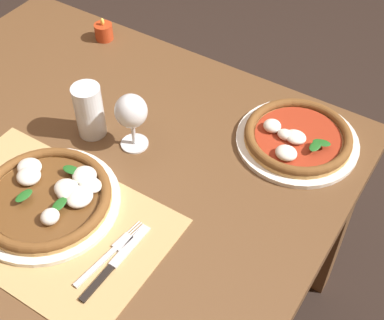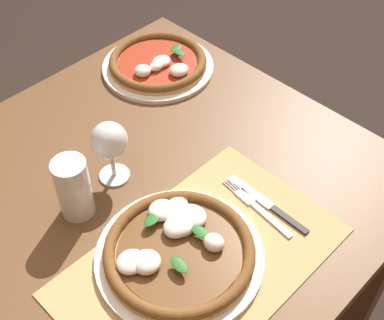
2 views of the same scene
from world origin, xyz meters
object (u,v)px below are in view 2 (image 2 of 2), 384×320
fork (256,207)px  knife (267,204)px  pint_glass (74,189)px  pizza_far (158,64)px  wine_glass (110,143)px  pizza_near (178,250)px

fork → knife: 0.03m
fork → pint_glass: bearing=135.2°
knife → pint_glass: bearing=136.4°
pizza_far → fork: 0.55m
pizza_far → wine_glass: (-0.34, -0.22, 0.09)m
pizza_near → pint_glass: pint_glass is taller
wine_glass → pint_glass: wine_glass is taller
fork → knife: (0.02, -0.01, 0.00)m
pizza_near → pint_glass: bearing=105.8°
pizza_far → fork: bearing=-110.3°
pizza_far → wine_glass: bearing=-147.0°
wine_glass → knife: wine_glass is taller
pizza_far → wine_glass: 0.42m
pizza_near → wine_glass: size_ratio=2.16×
pint_glass → knife: pint_glass is taller
pizza_near → knife: pizza_near is taller
pizza_far → fork: size_ratio=1.54×
pizza_near → knife: bearing=-10.6°
pizza_far → knife: (-0.17, -0.52, -0.01)m
pizza_near → wine_glass: 0.28m
pizza_far → pint_glass: size_ratio=2.13×
pizza_near → fork: 0.21m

